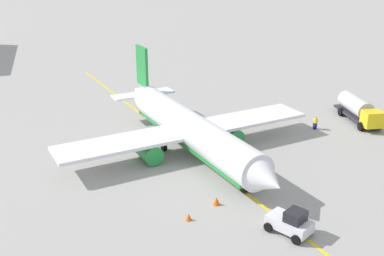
# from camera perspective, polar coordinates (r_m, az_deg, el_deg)

# --- Properties ---
(ground_plane) EXTENTS (400.00, 400.00, 0.00)m
(ground_plane) POSITION_cam_1_polar(r_m,az_deg,el_deg) (53.84, 0.00, -2.98)
(ground_plane) COLOR #9E9B96
(airplane) EXTENTS (31.29, 29.59, 9.67)m
(airplane) POSITION_cam_1_polar(r_m,az_deg,el_deg) (53.23, -0.26, -0.18)
(airplane) COLOR white
(airplane) RESTS_ON ground
(fuel_tanker) EXTENTS (9.63, 3.35, 3.15)m
(fuel_tanker) POSITION_cam_1_polar(r_m,az_deg,el_deg) (66.57, 19.43, 2.13)
(fuel_tanker) COLOR #2D2D33
(fuel_tanker) RESTS_ON ground
(pushback_tug) EXTENTS (4.06, 4.00, 2.20)m
(pushback_tug) POSITION_cam_1_polar(r_m,az_deg,el_deg) (39.92, 11.76, -11.03)
(pushback_tug) COLOR silver
(pushback_tug) RESTS_ON ground
(refueling_worker) EXTENTS (0.61, 0.50, 1.71)m
(refueling_worker) POSITION_cam_1_polar(r_m,az_deg,el_deg) (62.45, 14.59, 0.59)
(refueling_worker) COLOR navy
(refueling_worker) RESTS_ON ground
(safety_cone_nose) EXTENTS (0.57, 0.57, 0.63)m
(safety_cone_nose) POSITION_cam_1_polar(r_m,az_deg,el_deg) (41.14, -0.41, -10.63)
(safety_cone_nose) COLOR #F2590F
(safety_cone_nose) RESTS_ON ground
(safety_cone_wingtip) EXTENTS (0.67, 0.67, 0.74)m
(safety_cone_wingtip) POSITION_cam_1_polar(r_m,az_deg,el_deg) (43.40, 2.96, -8.75)
(safety_cone_wingtip) COLOR #F2590F
(safety_cone_wingtip) RESTS_ON ground
(taxi_line_marking) EXTENTS (75.86, 33.91, 0.01)m
(taxi_line_marking) POSITION_cam_1_polar(r_m,az_deg,el_deg) (53.84, 0.00, -2.98)
(taxi_line_marking) COLOR yellow
(taxi_line_marking) RESTS_ON ground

